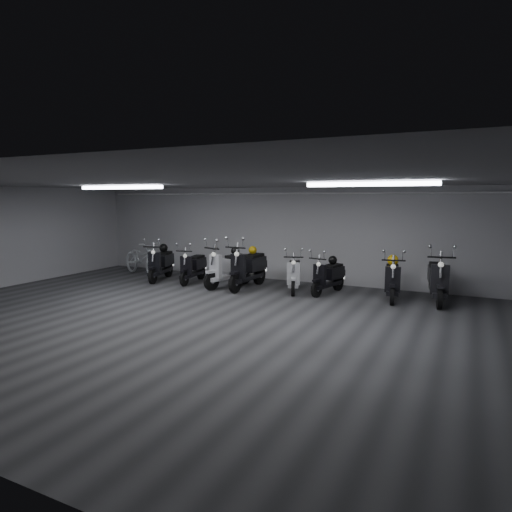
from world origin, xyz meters
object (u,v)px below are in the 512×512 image
at_px(scooter_7, 328,271).
at_px(helmet_0, 235,251).
at_px(scooter_0, 161,258).
at_px(scooter_2, 228,262).
at_px(scooter_3, 248,262).
at_px(scooter_8, 392,273).
at_px(scooter_6, 294,269).
at_px(scooter_1, 193,262).
at_px(scooter_9, 438,273).
at_px(helmet_4, 253,250).
at_px(helmet_2, 164,248).
at_px(helmet_1, 333,260).
at_px(bicycle, 141,255).
at_px(helmet_3, 393,260).

distance_m(scooter_7, helmet_0, 2.73).
distance_m(scooter_0, scooter_2, 2.35).
distance_m(scooter_3, scooter_8, 3.82).
height_order(scooter_0, scooter_8, scooter_0).
bearing_deg(scooter_6, scooter_8, -15.44).
bearing_deg(scooter_3, scooter_1, -178.77).
xyz_separation_m(scooter_0, scooter_2, (2.35, 0.03, 0.04)).
bearing_deg(scooter_7, helmet_0, -164.37).
height_order(scooter_7, scooter_9, scooter_9).
bearing_deg(helmet_4, helmet_0, -172.76).
bearing_deg(scooter_9, helmet_4, 173.87).
relative_size(scooter_2, scooter_7, 1.17).
bearing_deg(helmet_0, scooter_1, -173.26).
xyz_separation_m(scooter_1, helmet_2, (-1.15, 0.12, 0.34)).
relative_size(scooter_9, helmet_1, 8.59).
xyz_separation_m(scooter_0, helmet_1, (5.18, 0.59, 0.19)).
xyz_separation_m(scooter_1, helmet_0, (1.34, 0.16, 0.38)).
bearing_deg(helmet_1, scooter_2, -168.76).
xyz_separation_m(scooter_0, scooter_7, (5.12, 0.37, -0.07)).
distance_m(scooter_3, bicycle, 4.10).
bearing_deg(helmet_4, scooter_9, 2.44).
distance_m(helmet_0, helmet_3, 4.28).
distance_m(scooter_9, helmet_2, 7.83).
xyz_separation_m(scooter_9, helmet_2, (-7.82, -0.31, 0.23)).
height_order(scooter_3, scooter_6, scooter_3).
xyz_separation_m(scooter_2, bicycle, (-3.49, 0.45, -0.04)).
bearing_deg(helmet_2, scooter_6, 0.10).
xyz_separation_m(scooter_6, scooter_9, (3.53, 0.30, 0.11)).
bearing_deg(bicycle, scooter_1, -77.39).
bearing_deg(helmet_3, scooter_6, -170.74).
distance_m(helmet_0, helmet_4, 0.53).
bearing_deg(helmet_4, scooter_6, -4.34).
height_order(scooter_1, scooter_8, scooter_8).
xyz_separation_m(scooter_8, scooter_9, (1.02, 0.14, 0.08)).
relative_size(scooter_0, scooter_7, 1.11).
height_order(scooter_7, bicycle, bicycle).
bearing_deg(scooter_8, scooter_2, 175.13).
distance_m(bicycle, helmet_4, 4.11).
relative_size(helmet_2, helmet_3, 0.93).
bearing_deg(helmet_0, scooter_2, -107.26).
xyz_separation_m(scooter_1, scooter_8, (5.65, 0.29, 0.04)).
bearing_deg(bicycle, scooter_7, -69.34).
bearing_deg(scooter_2, helmet_0, 90.00).
distance_m(scooter_1, helmet_2, 1.20).
bearing_deg(helmet_1, scooter_9, -0.87).
bearing_deg(helmet_1, helmet_0, -173.57).
height_order(helmet_1, helmet_3, helmet_3).
height_order(scooter_6, helmet_4, scooter_6).
bearing_deg(scooter_9, helmet_0, 174.34).
bearing_deg(scooter_2, scooter_0, -162.05).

